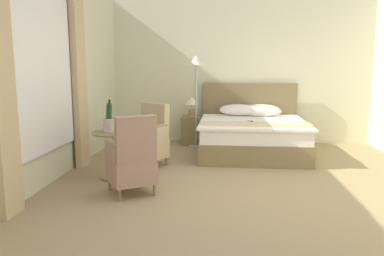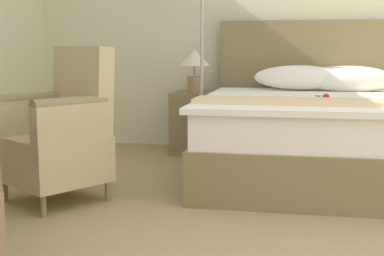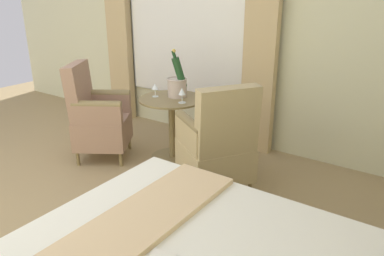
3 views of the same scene
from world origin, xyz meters
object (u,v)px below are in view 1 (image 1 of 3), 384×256
Objects in this scene: wine_glass_near_bucket at (115,127)px; side_table_round at (116,152)px; armchair_by_window at (148,139)px; armchair_facing_bed at (132,159)px; nightstand at (192,130)px; champagne_bucket at (110,122)px; bed at (252,134)px; floor_lamp_brass at (196,74)px; wine_glass_near_edge at (124,123)px; bedside_lamp at (192,103)px.

side_table_round is at bearing 106.56° from wine_glass_near_bucket.
armchair_facing_bed reaches higher than armchair_by_window.
side_table_round reaches higher than nightstand.
armchair_by_window reaches higher than nightstand.
champagne_bucket reaches higher than armchair_by_window.
bed reaches higher than armchair_by_window.
wine_glass_near_bucket reaches higher than nightstand.
side_table_round is (-0.96, -2.25, -1.07)m from floor_lamp_brass.
floor_lamp_brass is at bearing -65.38° from nightstand.
armchair_by_window is 1.41m from armchair_facing_bed.
armchair_facing_bed reaches higher than nightstand.
side_table_round is at bearing -110.77° from wine_glass_near_edge.
bed reaches higher than armchair_facing_bed.
bed is 3.59× the size of nightstand.
wine_glass_near_bucket is 0.36m from wine_glass_near_edge.
bedside_lamp is at bearing 114.62° from floor_lamp_brass.
bedside_lamp is 0.83× the size of champagne_bucket.
bed is at bearing -30.72° from nightstand.
side_table_round is 0.80m from armchair_by_window.
side_table_round is 0.78m from armchair_facing_bed.
champagne_bucket is at bearing -110.70° from nightstand.
wine_glass_near_bucket is (0.13, -0.18, -0.04)m from champagne_bucket.
wine_glass_near_edge is (0.02, 0.36, 0.01)m from wine_glass_near_bucket.
nightstand is 1.85m from armchair_by_window.
wine_glass_near_edge is (-1.96, -1.61, 0.41)m from bed.
wine_glass_near_edge is 0.15× the size of armchair_facing_bed.
bedside_lamp is 2.71× the size of wine_glass_near_edge.
armchair_facing_bed reaches higher than bedside_lamp.
armchair_facing_bed is (-0.45, -3.16, 0.16)m from nightstand.
armchair_by_window is (0.25, 0.90, -0.34)m from wine_glass_near_bucket.
wine_glass_near_bucket is at bearing -135.32° from bed.
armchair_facing_bed is (-1.63, -2.46, 0.09)m from bed.
side_table_round is 0.66× the size of armchair_facing_bed.
armchair_facing_bed is at bearing -85.89° from armchair_by_window.
armchair_facing_bed is at bearing -123.54° from bed.
armchair_by_window is (-0.66, -1.52, -1.02)m from floor_lamp_brass.
armchair_facing_bed is (0.35, -0.50, -0.32)m from wine_glass_near_bucket.
floor_lamp_brass is at bearing 66.42° from armchair_by_window.
champagne_bucket reaches higher than wine_glass_near_bucket.
nightstand is at bearing 114.62° from floor_lamp_brass.
armchair_by_window is at bearing 74.41° from wine_glass_near_bucket.
wine_glass_near_edge is at bearing -108.73° from bedside_lamp.
floor_lamp_brass is 2.70× the size of side_table_round.
nightstand is 0.87× the size of side_table_round.
nightstand is at bearing 71.27° from wine_glass_near_edge.
floor_lamp_brass reaches higher than champagne_bucket.
armchair_by_window reaches higher than bedside_lamp.
wine_glass_near_edge is (0.07, 0.19, 0.40)m from side_table_round.
bed is at bearing -23.19° from floor_lamp_brass.
nightstand is at bearing 149.28° from bed.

